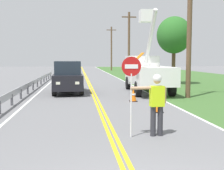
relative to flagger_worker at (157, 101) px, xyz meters
The scene contains 16 objects.
grass_verge_right 18.89m from the flagger_worker, 56.86° to the left, with size 16.00×110.00×0.01m, color #3D662D.
centerline_yellow_left 15.89m from the flagger_worker, 94.98° to the left, with size 0.11×110.00×0.01m, color yellow.
centerline_yellow_right 15.88m from the flagger_worker, 94.34° to the left, with size 0.11×110.00×0.01m, color yellow.
edge_line_right 16.00m from the flagger_worker, 81.67° to the left, with size 0.12×110.00×0.01m, color silver.
edge_line_left 16.57m from the flagger_worker, 107.19° to the left, with size 0.12×110.00×0.01m, color silver.
flagger_worker is the anchor object (origin of this frame).
stop_sign_paddle 1.02m from the flagger_worker, behind, with size 0.56×0.04×2.33m.
utility_bucket_truck 11.50m from the flagger_worker, 78.03° to the left, with size 2.88×6.88×5.55m.
oncoming_suv_nearest 11.50m from the flagger_worker, 104.83° to the left, with size 2.03×4.66×2.10m.
utility_pole_near 9.56m from the flagger_worker, 63.09° to the left, with size 1.80×0.28×8.41m.
utility_pole_mid 28.51m from the flagger_worker, 81.72° to the left, with size 1.80×0.28×7.97m.
utility_pole_far 47.11m from the flagger_worker, 85.08° to the left, with size 1.80×0.28×8.17m.
traffic_cone_lead 3.91m from the flagger_worker, 73.61° to the left, with size 0.40×0.40×0.70m.
traffic_cone_mid 6.96m from the flagger_worker, 84.81° to the left, with size 0.40×0.40×0.70m.
guardrail_left_shoulder 13.21m from the flagger_worker, 114.57° to the left, with size 0.10×32.00×0.71m.
roadside_tree_verge 17.99m from the flagger_worker, 70.00° to the left, with size 3.00×3.00×5.90m.
Camera 1 is at (-0.99, -4.08, 2.28)m, focal length 47.03 mm.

